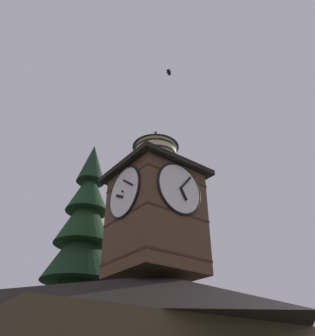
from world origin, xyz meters
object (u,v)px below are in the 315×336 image
object	(u,v)px
clock_tower	(155,207)
flying_bird_high	(169,72)
pine_tree_behind	(79,273)
moon	(133,296)

from	to	relation	value
clock_tower	flying_bird_high	xyz separation A→B (m)	(-0.84, 0.25, 9.45)
clock_tower	pine_tree_behind	bearing A→B (deg)	-84.95
pine_tree_behind	moon	bearing A→B (deg)	-129.39
clock_tower	pine_tree_behind	world-z (taller)	pine_tree_behind
pine_tree_behind	clock_tower	bearing A→B (deg)	95.05
moon	pine_tree_behind	bearing A→B (deg)	50.61
pine_tree_behind	moon	world-z (taller)	pine_tree_behind
pine_tree_behind	flying_bird_high	world-z (taller)	flying_bird_high
clock_tower	pine_tree_behind	xyz separation A→B (m)	(0.57, -6.45, -1.96)
pine_tree_behind	flying_bird_high	xyz separation A→B (m)	(-1.41, 6.70, 11.41)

